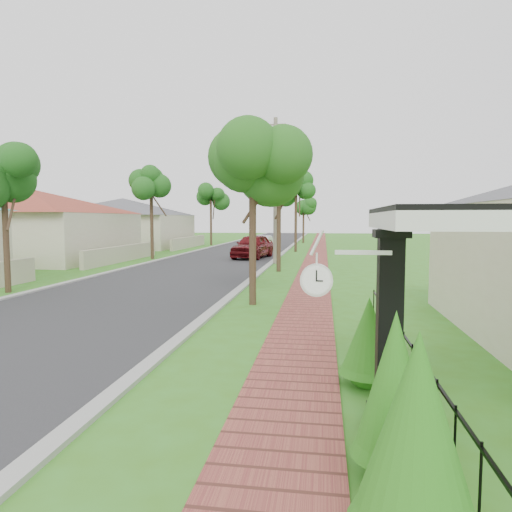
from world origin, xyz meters
The scene contains 16 objects.
ground centered at (0.00, 0.00, 0.00)m, with size 160.00×160.00×0.00m, color #3C771C.
road centered at (-3.00, 20.00, 0.00)m, with size 7.00×120.00×0.02m, color #28282B.
kerb_right centered at (0.65, 20.00, 0.00)m, with size 0.30×120.00×0.10m, color #9E9E99.
kerb_left centered at (-6.65, 20.00, 0.00)m, with size 0.30×120.00×0.10m, color #9E9E99.
sidewalk centered at (3.25, 20.00, 0.00)m, with size 1.50×120.00×0.03m, color #994C3D.
porch_post centered at (4.55, -1.00, 1.12)m, with size 0.48×0.48×2.52m.
picket_fence centered at (4.90, 0.00, 0.53)m, with size 0.03×8.02×1.00m.
street_trees centered at (-2.87, 26.84, 4.54)m, with size 10.70×37.65×5.89m.
hedge_row centered at (4.45, -1.89, 0.82)m, with size 0.91×4.57×1.86m.
far_house_red centered at (-14.97, 20.00, 2.34)m, with size 15.56×15.56×4.60m.
far_house_grey centered at (-14.97, 34.00, 2.34)m, with size 15.56×15.56×4.60m.
parked_car_red centered at (-1.00, 23.60, 0.81)m, with size 1.91×4.74×1.61m, color #5D0E12.
parked_car_white centered at (-1.00, 26.96, 0.69)m, with size 1.46×4.20×1.38m, color silver.
near_tree centered at (1.58, 7.00, 4.41)m, with size 2.16×2.16×5.54m.
utility_pole centered at (0.90, 20.00, 4.31)m, with size 1.20×0.24×8.50m.
station_clock centered at (3.70, -1.40, 1.95)m, with size 1.05×0.13×0.55m.
Camera 1 is at (3.73, -6.78, 2.64)m, focal length 32.00 mm.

